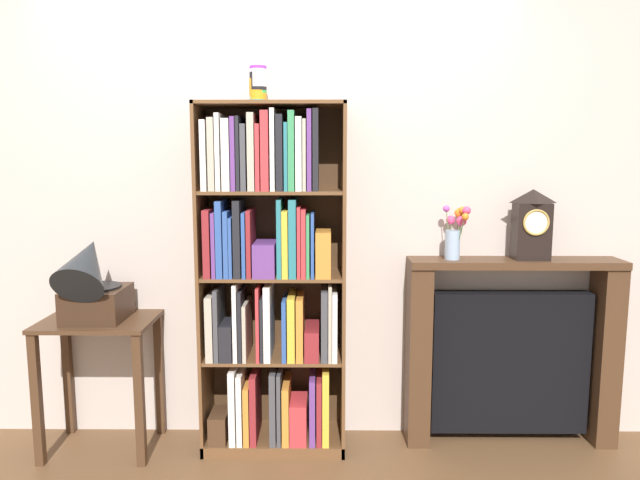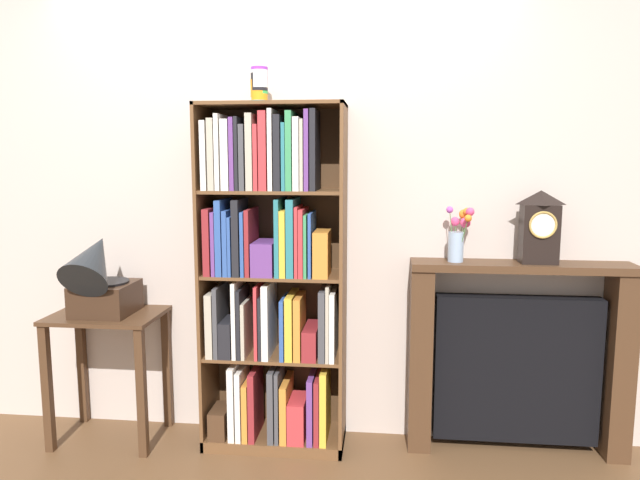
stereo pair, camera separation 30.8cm
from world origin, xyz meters
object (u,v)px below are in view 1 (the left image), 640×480
(bookshelf, at_px, (271,284))
(cup_stack, at_px, (258,85))
(flower_vase, at_px, (455,233))
(side_table_left, at_px, (100,354))
(mantel_clock, at_px, (532,224))
(fireplace_mantel, at_px, (510,352))
(gramophone, at_px, (91,281))

(bookshelf, height_order, cup_stack, cup_stack)
(flower_vase, bearing_deg, side_table_left, -176.74)
(mantel_clock, bearing_deg, fireplace_mantel, 164.37)
(cup_stack, distance_m, gramophone, 1.33)
(bookshelf, xyz_separation_m, flower_vase, (0.98, 0.08, 0.26))
(cup_stack, xyz_separation_m, mantel_clock, (1.45, 0.04, -0.72))
(fireplace_mantel, bearing_deg, mantel_clock, -15.63)
(cup_stack, height_order, side_table_left, cup_stack)
(bookshelf, xyz_separation_m, gramophone, (-0.92, -0.10, 0.03))
(bookshelf, relative_size, fireplace_mantel, 1.62)
(cup_stack, height_order, fireplace_mantel, cup_stack)
(cup_stack, distance_m, side_table_left, 1.65)
(cup_stack, relative_size, gramophone, 0.35)
(side_table_left, xyz_separation_m, gramophone, (-0.00, -0.06, 0.41))
(cup_stack, bearing_deg, flower_vase, 2.92)
(fireplace_mantel, bearing_deg, bookshelf, -176.06)
(gramophone, bearing_deg, cup_stack, 7.93)
(side_table_left, relative_size, gramophone, 1.39)
(cup_stack, bearing_deg, bookshelf, -22.98)
(cup_stack, distance_m, fireplace_mantel, 1.99)
(mantel_clock, bearing_deg, side_table_left, -177.52)
(cup_stack, relative_size, fireplace_mantel, 0.16)
(cup_stack, height_order, gramophone, cup_stack)
(gramophone, height_order, mantel_clock, mantel_clock)
(fireplace_mantel, height_order, flower_vase, flower_vase)
(gramophone, height_order, fireplace_mantel, gramophone)
(bookshelf, distance_m, flower_vase, 1.02)
(side_table_left, bearing_deg, gramophone, -90.00)
(mantel_clock, relative_size, flower_vase, 1.30)
(gramophone, bearing_deg, fireplace_mantel, 4.78)
(side_table_left, bearing_deg, bookshelf, 1.96)
(fireplace_mantel, bearing_deg, flower_vase, -177.68)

